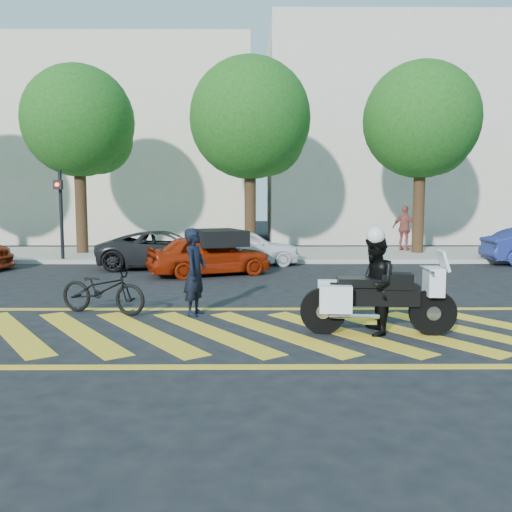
{
  "coord_description": "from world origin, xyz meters",
  "views": [
    {
      "loc": [
        0.1,
        -8.91,
        2.24
      ],
      "look_at": [
        0.17,
        2.24,
        1.05
      ],
      "focal_mm": 38.0,
      "sensor_mm": 36.0,
      "label": 1
    }
  ],
  "objects_px": {
    "red_convertible": "(209,255)",
    "bicycle": "(103,289)",
    "officer_bike": "(195,272)",
    "parked_mid_left": "(166,250)",
    "officer_moto": "(375,285)",
    "parked_mid_right": "(247,247)",
    "police_motorcycle": "(375,298)"
  },
  "relations": [
    {
      "from": "officer_bike",
      "to": "red_convertible",
      "type": "height_order",
      "value": "officer_bike"
    },
    {
      "from": "officer_moto",
      "to": "parked_mid_right",
      "type": "relative_size",
      "value": 0.46
    },
    {
      "from": "police_motorcycle",
      "to": "parked_mid_right",
      "type": "distance_m",
      "value": 9.6
    },
    {
      "from": "officer_moto",
      "to": "parked_mid_left",
      "type": "relative_size",
      "value": 0.38
    },
    {
      "from": "officer_bike",
      "to": "red_convertible",
      "type": "relative_size",
      "value": 0.47
    },
    {
      "from": "bicycle",
      "to": "red_convertible",
      "type": "xyz_separation_m",
      "value": [
        1.65,
        5.3,
        0.13
      ]
    },
    {
      "from": "red_convertible",
      "to": "parked_mid_right",
      "type": "bearing_deg",
      "value": -47.08
    },
    {
      "from": "bicycle",
      "to": "officer_moto",
      "type": "height_order",
      "value": "officer_moto"
    },
    {
      "from": "parked_mid_left",
      "to": "parked_mid_right",
      "type": "distance_m",
      "value": 2.71
    },
    {
      "from": "bicycle",
      "to": "red_convertible",
      "type": "distance_m",
      "value": 5.55
    },
    {
      "from": "red_convertible",
      "to": "parked_mid_left",
      "type": "xyz_separation_m",
      "value": [
        -1.51,
        1.6,
        -0.01
      ]
    },
    {
      "from": "officer_bike",
      "to": "parked_mid_left",
      "type": "xyz_separation_m",
      "value": [
        -1.68,
        7.04,
        -0.24
      ]
    },
    {
      "from": "bicycle",
      "to": "parked_mid_left",
      "type": "distance_m",
      "value": 6.9
    },
    {
      "from": "bicycle",
      "to": "parked_mid_right",
      "type": "xyz_separation_m",
      "value": [
        2.72,
        7.7,
        0.12
      ]
    },
    {
      "from": "officer_moto",
      "to": "parked_mid_right",
      "type": "xyz_separation_m",
      "value": [
        -2.2,
        9.34,
        -0.22
      ]
    },
    {
      "from": "bicycle",
      "to": "police_motorcycle",
      "type": "height_order",
      "value": "police_motorcycle"
    },
    {
      "from": "police_motorcycle",
      "to": "parked_mid_left",
      "type": "height_order",
      "value": "parked_mid_left"
    },
    {
      "from": "parked_mid_left",
      "to": "parked_mid_right",
      "type": "xyz_separation_m",
      "value": [
        2.59,
        0.8,
        0.0
      ]
    },
    {
      "from": "parked_mid_right",
      "to": "bicycle",
      "type": "bearing_deg",
      "value": 154.59
    },
    {
      "from": "bicycle",
      "to": "parked_mid_right",
      "type": "distance_m",
      "value": 8.16
    },
    {
      "from": "parked_mid_left",
      "to": "bicycle",
      "type": "bearing_deg",
      "value": 175.97
    },
    {
      "from": "officer_bike",
      "to": "parked_mid_left",
      "type": "height_order",
      "value": "officer_bike"
    },
    {
      "from": "red_convertible",
      "to": "officer_bike",
      "type": "bearing_deg",
      "value": 158.72
    },
    {
      "from": "red_convertible",
      "to": "bicycle",
      "type": "bearing_deg",
      "value": 139.71
    },
    {
      "from": "parked_mid_right",
      "to": "officer_bike",
      "type": "bearing_deg",
      "value": 167.45
    },
    {
      "from": "parked_mid_left",
      "to": "red_convertible",
      "type": "bearing_deg",
      "value": -139.55
    },
    {
      "from": "parked_mid_right",
      "to": "police_motorcycle",
      "type": "bearing_deg",
      "value": -172.61
    },
    {
      "from": "bicycle",
      "to": "parked_mid_right",
      "type": "bearing_deg",
      "value": -1.29
    },
    {
      "from": "parked_mid_right",
      "to": "parked_mid_left",
      "type": "bearing_deg",
      "value": 101.19
    },
    {
      "from": "parked_mid_right",
      "to": "red_convertible",
      "type": "bearing_deg",
      "value": 149.98
    },
    {
      "from": "officer_bike",
      "to": "red_convertible",
      "type": "distance_m",
      "value": 5.45
    },
    {
      "from": "police_motorcycle",
      "to": "officer_moto",
      "type": "xyz_separation_m",
      "value": [
        -0.02,
        -0.0,
        0.21
      ]
    }
  ]
}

